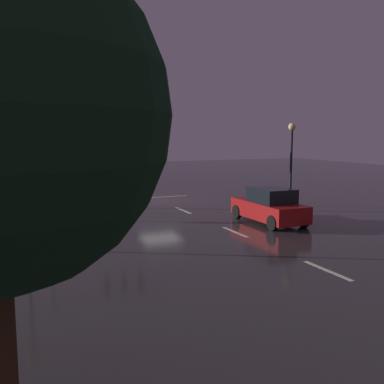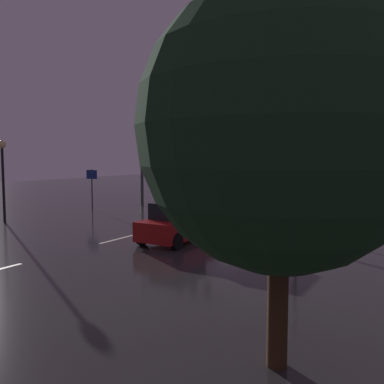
{
  "view_description": "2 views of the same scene",
  "coord_description": "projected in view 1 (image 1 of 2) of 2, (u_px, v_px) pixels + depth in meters",
  "views": [
    {
      "loc": [
        9.16,
        26.67,
        4.21
      ],
      "look_at": [
        -0.82,
        3.27,
        0.92
      ],
      "focal_mm": 41.44,
      "sensor_mm": 36.0,
      "label": 1
    },
    {
      "loc": [
        -12.2,
        23.77,
        3.67
      ],
      "look_at": [
        0.05,
        3.59,
        1.61
      ],
      "focal_mm": 38.96,
      "sensor_mm": 36.0,
      "label": 2
    }
  ],
  "objects": [
    {
      "name": "traffic_signal_assembly",
      "position": [
        92.0,
        126.0,
        26.63
      ],
      "size": [
        7.49,
        0.47,
        6.76
      ],
      "color": "#383A3D",
      "rests_on": "ground_plane"
    },
    {
      "name": "car_approaching",
      "position": [
        269.0,
        206.0,
        21.25
      ],
      "size": [
        1.93,
        4.38,
        1.7
      ],
      "color": "maroon",
      "rests_on": "ground_plane"
    },
    {
      "name": "route_sign",
      "position": [
        25.0,
        180.0,
        22.03
      ],
      "size": [
        0.9,
        0.09,
        2.76
      ],
      "color": "#383A3D",
      "rests_on": "ground_plane"
    },
    {
      "name": "lane_dash_mid",
      "position": [
        235.0,
        232.0,
        19.31
      ],
      "size": [
        0.16,
        2.2,
        0.01
      ],
      "primitive_type": "cube",
      "rotation": [
        0.0,
        0.0,
        1.57
      ],
      "color": "beige",
      "rests_on": "ground_plane"
    },
    {
      "name": "street_lamp_left_kerb",
      "position": [
        291.0,
        148.0,
        25.96
      ],
      "size": [
        0.44,
        0.44,
        4.9
      ],
      "color": "black",
      "rests_on": "ground_plane"
    },
    {
      "name": "lane_dash_far",
      "position": [
        184.0,
        210.0,
        24.78
      ],
      "size": [
        0.16,
        2.2,
        0.01
      ],
      "primitive_type": "cube",
      "rotation": [
        0.0,
        0.0,
        1.57
      ],
      "color": "beige",
      "rests_on": "ground_plane"
    },
    {
      "name": "stop_bar",
      "position": [
        152.0,
        197.0,
        29.93
      ],
      "size": [
        5.0,
        0.16,
        0.01
      ],
      "primitive_type": "cube",
      "color": "beige",
      "rests_on": "ground_plane"
    },
    {
      "name": "lane_dash_near",
      "position": [
        327.0,
        270.0,
        13.83
      ],
      "size": [
        0.16,
        2.2,
        0.01
      ],
      "primitive_type": "cube",
      "rotation": [
        0.0,
        0.0,
        1.57
      ],
      "color": "beige",
      "rests_on": "ground_plane"
    },
    {
      "name": "ground_plane",
      "position": [
        160.0,
        201.0,
        28.43
      ],
      "size": [
        80.0,
        80.0,
        0.0
      ],
      "primitive_type": "plane",
      "color": "#2D2B2B"
    },
    {
      "name": "street_lamp_right_kerb",
      "position": [
        24.0,
        163.0,
        15.9
      ],
      "size": [
        0.44,
        0.44,
        4.51
      ],
      "color": "black",
      "rests_on": "ground_plane"
    }
  ]
}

